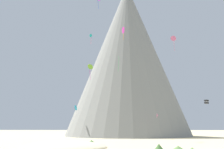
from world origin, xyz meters
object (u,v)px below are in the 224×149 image
rock_massif (127,67)px  kite_green_mid (118,61)px  kite_black_low (206,102)px  bush_ridge_crest (178,148)px  bush_near_right (159,147)px  kite_magenta_high (124,30)px  bush_far_right (91,143)px  kite_lime_mid (90,67)px  kite_cyan_low (76,108)px  kite_pink_low (157,115)px  kite_rainbow_high (173,39)px  kite_teal_high (91,37)px

rock_massif → kite_green_mid: rock_massif is taller
kite_black_low → bush_ridge_crest: bearing=115.1°
bush_near_right → kite_green_mid: size_ratio=0.30×
kite_magenta_high → bush_ridge_crest: bearing=171.3°
bush_far_right → kite_lime_mid: kite_lime_mid is taller
kite_cyan_low → rock_massif: bearing=-28.1°
kite_cyan_low → kite_lime_mid: bearing=-128.1°
kite_pink_low → kite_rainbow_high: 27.85m
kite_green_mid → kite_pink_low: (11.44, -5.52, -17.46)m
kite_green_mid → kite_rainbow_high: bearing=141.2°
rock_massif → kite_green_mid: bearing=-99.2°
kite_lime_mid → bush_ridge_crest: bearing=80.6°
bush_near_right → rock_massif: size_ratio=0.03×
bush_far_right → kite_green_mid: (4.57, 34.87, 23.62)m
bush_ridge_crest → kite_cyan_low: kite_cyan_low is taller
bush_ridge_crest → rock_massif: 69.82m
kite_cyan_low → kite_rainbow_high: (31.92, 1.37, 22.94)m
kite_lime_mid → bush_far_right: bearing=63.6°
bush_ridge_crest → rock_massif: bearing=96.3°
rock_massif → kite_rainbow_high: (15.30, -15.27, 6.67)m
bush_ridge_crest → kite_magenta_high: (-8.38, 35.21, 30.46)m
bush_ridge_crest → kite_rainbow_high: 59.41m
kite_pink_low → bush_ridge_crest: bearing=-174.5°
rock_massif → kite_teal_high: (-11.94, -18.58, 6.73)m
kite_cyan_low → kite_pink_low: 26.23m
bush_ridge_crest → kite_pink_low: bearing=88.2°
kite_teal_high → bush_ridge_crest: bearing=19.1°
kite_green_mid → kite_rainbow_high: (18.25, 2.95, 8.18)m
rock_massif → kite_magenta_high: (-1.21, -29.48, 5.20)m
bush_far_right → rock_massif: rock_massif is taller
kite_magenta_high → bush_near_right: bearing=167.8°
rock_massif → kite_lime_mid: 27.06m
bush_ridge_crest → kite_magenta_high: kite_magenta_high is taller
bush_far_right → kite_pink_low: kite_pink_low is taller
rock_massif → bush_ridge_crest: bearing=-83.7°
kite_pink_low → kite_magenta_high: bearing=128.1°
kite_teal_high → kite_lime_mid: kite_teal_high is taller
kite_teal_high → kite_lime_mid: bearing=2.3°
rock_massif → kite_pink_low: bearing=-70.3°
kite_lime_mid → rock_massif: bearing=-149.2°
kite_teal_high → kite_lime_mid: (0.56, -5.56, -11.23)m
kite_black_low → kite_magenta_high: 30.70m
bush_near_right → kite_black_low: 29.04m
kite_magenta_high → kite_cyan_low: 29.39m
bush_ridge_crest → kite_rainbow_high: size_ratio=0.46×
kite_black_low → kite_rainbow_high: bearing=-32.2°
kite_lime_mid → kite_pink_low: (19.86, 0.40, -14.48)m
rock_massif → kite_magenta_high: size_ratio=14.95×
kite_green_mid → kite_rainbow_high: 20.22m
bush_near_right → kite_magenta_high: bearing=99.8°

